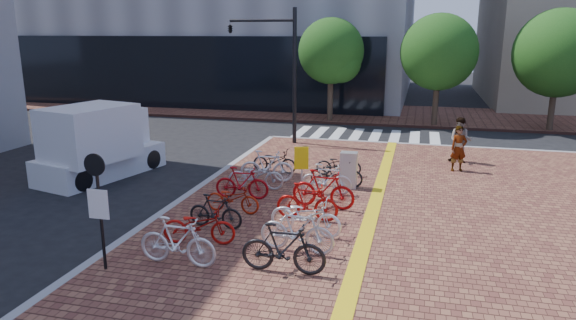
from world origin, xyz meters
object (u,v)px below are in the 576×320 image
(bike_0, at_px, (177,241))
(pedestrian_b, at_px, (460,140))
(bike_5, at_px, (256,175))
(yellow_sign, at_px, (302,163))
(bike_2, at_px, (215,211))
(bike_3, at_px, (233,198))
(bike_14, at_px, (336,173))
(traffic_light_pole, at_px, (265,51))
(bike_9, at_px, (297,230))
(bike_1, at_px, (199,225))
(bike_12, at_px, (323,189))
(bike_4, at_px, (242,183))
(bike_8, at_px, (283,248))
(bike_15, at_px, (339,164))
(bike_13, at_px, (326,179))
(utility_box, at_px, (349,170))
(bike_10, at_px, (306,216))
(bike_6, at_px, (267,166))
(bike_11, at_px, (307,202))
(box_truck, at_px, (98,143))
(pedestrian_a, at_px, (459,149))
(bike_7, at_px, (274,161))
(notice_sign, at_px, (98,198))

(bike_0, height_order, pedestrian_b, pedestrian_b)
(bike_5, relative_size, yellow_sign, 1.13)
(bike_2, height_order, bike_3, bike_2)
(bike_14, xyz_separation_m, traffic_light_pole, (-4.51, 6.50, 3.81))
(bike_9, height_order, bike_14, bike_9)
(bike_9, bearing_deg, bike_5, 34.41)
(bike_1, relative_size, bike_5, 0.98)
(bike_2, bearing_deg, bike_3, 3.01)
(bike_12, bearing_deg, bike_4, 91.83)
(bike_8, distance_m, bike_15, 8.08)
(bike_15, height_order, yellow_sign, yellow_sign)
(bike_13, relative_size, utility_box, 1.36)
(bike_4, relative_size, bike_10, 0.88)
(bike_1, bearing_deg, bike_0, 171.76)
(bike_10, height_order, bike_13, bike_10)
(bike_14, xyz_separation_m, bike_15, (-0.14, 1.36, -0.04))
(bike_3, height_order, bike_6, bike_6)
(bike_8, distance_m, traffic_light_pole, 14.43)
(bike_12, xyz_separation_m, bike_15, (-0.11, 3.65, -0.15))
(pedestrian_b, bearing_deg, bike_1, -109.30)
(bike_9, height_order, pedestrian_b, pedestrian_b)
(bike_0, distance_m, traffic_light_pole, 14.10)
(bike_11, height_order, box_truck, box_truck)
(bike_12, bearing_deg, utility_box, -4.67)
(bike_0, height_order, bike_4, bike_0)
(utility_box, bearing_deg, bike_10, -96.46)
(bike_6, distance_m, bike_13, 2.43)
(bike_3, distance_m, pedestrian_a, 9.31)
(bike_6, bearing_deg, bike_10, -160.81)
(bike_7, xyz_separation_m, utility_box, (2.96, -1.21, 0.17))
(bike_8, height_order, bike_15, bike_8)
(bike_11, distance_m, bike_13, 2.49)
(bike_5, distance_m, bike_11, 3.29)
(bike_14, relative_size, notice_sign, 0.68)
(bike_4, distance_m, bike_13, 2.75)
(utility_box, height_order, notice_sign, notice_sign)
(bike_12, xyz_separation_m, bike_14, (0.03, 2.29, -0.11))
(bike_12, bearing_deg, bike_3, 119.57)
(bike_6, relative_size, bike_15, 1.14)
(bike_12, relative_size, utility_box, 1.58)
(bike_2, distance_m, utility_box, 5.45)
(bike_7, relative_size, bike_12, 0.88)
(bike_13, xyz_separation_m, traffic_light_pole, (-4.33, 7.42, 3.78))
(bike_6, height_order, bike_9, bike_6)
(bike_8, bearing_deg, bike_3, 34.62)
(bike_3, relative_size, bike_15, 1.00)
(bike_10, relative_size, bike_12, 1.01)
(bike_0, height_order, notice_sign, notice_sign)
(bike_2, distance_m, bike_10, 2.45)
(bike_13, distance_m, pedestrian_a, 5.94)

